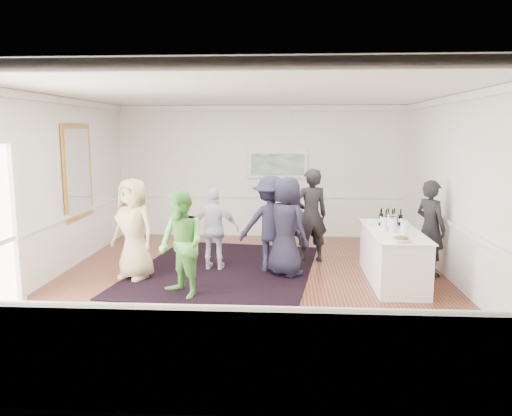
# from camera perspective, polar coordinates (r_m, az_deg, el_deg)

# --- Properties ---
(floor) EXTENTS (8.00, 8.00, 0.00)m
(floor) POSITION_cam_1_polar(r_m,az_deg,el_deg) (8.61, -0.76, -8.65)
(floor) COLOR brown
(floor) RESTS_ON ground
(ceiling) EXTENTS (7.00, 8.00, 0.02)m
(ceiling) POSITION_cam_1_polar(r_m,az_deg,el_deg) (8.24, -0.80, 13.10)
(ceiling) COLOR white
(ceiling) RESTS_ON wall_back
(wall_left) EXTENTS (0.02, 8.00, 3.20)m
(wall_left) POSITION_cam_1_polar(r_m,az_deg,el_deg) (9.22, -23.04, 1.98)
(wall_left) COLOR white
(wall_left) RESTS_ON floor
(wall_right) EXTENTS (0.02, 8.00, 3.20)m
(wall_right) POSITION_cam_1_polar(r_m,az_deg,el_deg) (8.74, 22.76, 1.67)
(wall_right) COLOR white
(wall_right) RESTS_ON floor
(wall_back) EXTENTS (7.00, 0.02, 3.20)m
(wall_back) POSITION_cam_1_polar(r_m,az_deg,el_deg) (12.25, 0.61, 4.19)
(wall_back) COLOR white
(wall_back) RESTS_ON floor
(wall_front) EXTENTS (7.00, 0.02, 3.20)m
(wall_front) POSITION_cam_1_polar(r_m,az_deg,el_deg) (4.35, -4.69, -4.24)
(wall_front) COLOR white
(wall_front) RESTS_ON floor
(wainscoting) EXTENTS (7.00, 8.00, 1.00)m
(wainscoting) POSITION_cam_1_polar(r_m,az_deg,el_deg) (8.48, -0.76, -5.42)
(wainscoting) COLOR white
(wainscoting) RESTS_ON floor
(mirror) EXTENTS (0.05, 1.25, 1.85)m
(mirror) POSITION_cam_1_polar(r_m,az_deg,el_deg) (10.36, -19.68, 3.95)
(mirror) COLOR gold
(mirror) RESTS_ON wall_left
(landscape_painting) EXTENTS (1.44, 0.06, 0.66)m
(landscape_painting) POSITION_cam_1_polar(r_m,az_deg,el_deg) (12.17, 2.49, 5.00)
(landscape_painting) COLOR white
(landscape_painting) RESTS_ON wall_back
(area_rug) EXTENTS (3.71, 4.56, 0.02)m
(area_rug) POSITION_cam_1_polar(r_m,az_deg,el_deg) (9.47, -3.61, -6.98)
(area_rug) COLOR black
(area_rug) RESTS_ON floor
(serving_table) EXTENTS (0.85, 2.24, 0.91)m
(serving_table) POSITION_cam_1_polar(r_m,az_deg,el_deg) (8.94, 15.35, -5.28)
(serving_table) COLOR white
(serving_table) RESTS_ON floor
(bartender) EXTENTS (0.69, 0.75, 1.73)m
(bartender) POSITION_cam_1_polar(r_m,az_deg,el_deg) (9.47, 19.30, -2.16)
(bartender) COLOR black
(bartender) RESTS_ON floor
(guest_tan) EXTENTS (1.03, 0.89, 1.78)m
(guest_tan) POSITION_cam_1_polar(r_m,az_deg,el_deg) (8.95, -13.82, -2.36)
(guest_tan) COLOR tan
(guest_tan) RESTS_ON floor
(guest_green) EXTENTS (1.03, 1.03, 1.68)m
(guest_green) POSITION_cam_1_polar(r_m,az_deg,el_deg) (7.84, -8.53, -4.12)
(guest_green) COLOR #56AE45
(guest_green) RESTS_ON floor
(guest_lilac) EXTENTS (0.92, 0.42, 1.54)m
(guest_lilac) POSITION_cam_1_polar(r_m,az_deg,el_deg) (9.33, -4.75, -2.42)
(guest_lilac) COLOR #BBB5CA
(guest_lilac) RESTS_ON floor
(guest_dark_a) EXTENTS (1.22, 0.79, 1.77)m
(guest_dark_a) POSITION_cam_1_polar(r_m,az_deg,el_deg) (9.19, 1.69, -1.84)
(guest_dark_a) COLOR black
(guest_dark_a) RESTS_ON floor
(guest_dark_b) EXTENTS (0.77, 0.60, 1.86)m
(guest_dark_b) POSITION_cam_1_polar(r_m,az_deg,el_deg) (9.91, 6.28, -0.85)
(guest_dark_b) COLOR black
(guest_dark_b) RESTS_ON floor
(guest_navy) EXTENTS (1.03, 1.01, 1.79)m
(guest_navy) POSITION_cam_1_polar(r_m,az_deg,el_deg) (8.92, 3.51, -2.13)
(guest_navy) COLOR black
(guest_navy) RESTS_ON floor
(wine_bottles) EXTENTS (0.43, 0.22, 0.31)m
(wine_bottles) POSITION_cam_1_polar(r_m,az_deg,el_deg) (9.28, 14.96, -0.95)
(wine_bottles) COLOR black
(wine_bottles) RESTS_ON serving_table
(juice_pitchers) EXTENTS (0.40, 0.61, 0.24)m
(juice_pitchers) POSITION_cam_1_polar(r_m,az_deg,el_deg) (8.55, 15.75, -2.02)
(juice_pitchers) COLOR #67A63B
(juice_pitchers) RESTS_ON serving_table
(ice_bucket) EXTENTS (0.26, 0.26, 0.25)m
(ice_bucket) POSITION_cam_1_polar(r_m,az_deg,el_deg) (9.01, 15.19, -1.49)
(ice_bucket) COLOR silver
(ice_bucket) RESTS_ON serving_table
(nut_bowl) EXTENTS (0.28, 0.28, 0.08)m
(nut_bowl) POSITION_cam_1_polar(r_m,az_deg,el_deg) (7.96, 16.28, -3.43)
(nut_bowl) COLOR white
(nut_bowl) RESTS_ON serving_table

